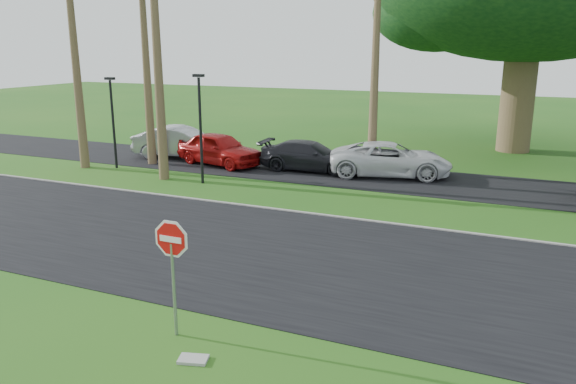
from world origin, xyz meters
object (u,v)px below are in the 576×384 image
(car_silver, at_px, (181,143))
(car_minivan, at_px, (391,160))
(stop_sign_near, at_px, (172,254))
(car_red, at_px, (220,149))
(car_dark, at_px, (310,156))

(car_silver, bearing_deg, car_minivan, -102.12)
(stop_sign_near, xyz_separation_m, car_red, (-7.75, 15.14, -0.98))
(car_silver, bearing_deg, car_dark, -104.71)
(car_dark, bearing_deg, car_silver, 84.72)
(stop_sign_near, height_order, car_minivan, stop_sign_near)
(car_dark, distance_m, car_minivan, 3.82)
(car_silver, height_order, car_minivan, car_silver)
(car_minivan, bearing_deg, car_dark, 82.61)
(car_red, relative_size, car_dark, 0.98)
(car_silver, distance_m, car_minivan, 11.13)
(car_red, xyz_separation_m, car_minivan, (8.37, 0.96, -0.04))
(car_red, distance_m, car_minivan, 8.43)
(stop_sign_near, relative_size, car_dark, 0.55)
(stop_sign_near, height_order, car_dark, stop_sign_near)
(car_silver, height_order, car_red, car_silver)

